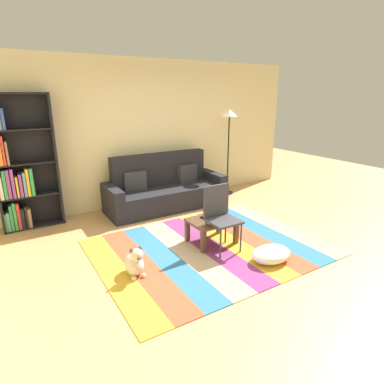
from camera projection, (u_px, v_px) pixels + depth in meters
ground_plane at (223, 250)px, 4.40m from camera, size 14.00×14.00×0.00m
back_wall at (145, 133)px, 6.08m from camera, size 6.80×0.10×2.70m
rug at (210, 247)px, 4.49m from camera, size 3.08×2.35×0.01m
couch at (165, 190)px, 6.03m from camera, size 2.26×0.80×1.00m
bookshelf at (19, 170)px, 4.90m from camera, size 0.90×0.28×2.10m
coffee_table at (212, 224)px, 4.56m from camera, size 0.64×0.50×0.35m
pouf at (271, 254)px, 4.09m from camera, size 0.55×0.40×0.19m
dog at (135, 263)px, 3.76m from camera, size 0.22×0.35×0.40m
standing_lamp at (229, 124)px, 6.51m from camera, size 0.32×0.32×1.77m
tv_remote at (205, 218)px, 4.56m from camera, size 0.10×0.16×0.02m
folding_chair at (220, 212)px, 4.32m from camera, size 0.40×0.40×0.90m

